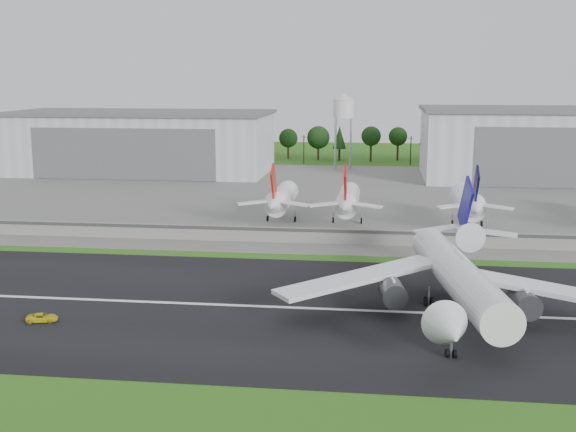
# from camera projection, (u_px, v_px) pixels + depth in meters

# --- Properties ---
(ground) EXTENTS (600.00, 600.00, 0.00)m
(ground) POSITION_uv_depth(u_px,v_px,m) (312.00, 331.00, 104.01)
(ground) COLOR #2F6718
(ground) RESTS_ON ground
(runway) EXTENTS (320.00, 60.00, 0.10)m
(runway) POSITION_uv_depth(u_px,v_px,m) (318.00, 309.00, 113.74)
(runway) COLOR black
(runway) RESTS_ON ground
(runway_centerline) EXTENTS (220.00, 1.00, 0.02)m
(runway_centerline) POSITION_uv_depth(u_px,v_px,m) (318.00, 309.00, 113.73)
(runway_centerline) COLOR white
(runway_centerline) RESTS_ON runway
(apron) EXTENTS (320.00, 150.00, 0.10)m
(apron) POSITION_uv_depth(u_px,v_px,m) (348.00, 196.00, 220.87)
(apron) COLOR slate
(apron) RESTS_ON ground
(blast_fence) EXTENTS (240.00, 0.61, 3.50)m
(blast_fence) POSITION_uv_depth(u_px,v_px,m) (336.00, 236.00, 157.22)
(blast_fence) COLOR gray
(blast_fence) RESTS_ON ground
(hangar_west) EXTENTS (97.00, 44.00, 23.20)m
(hangar_west) POSITION_uv_depth(u_px,v_px,m) (142.00, 142.00, 272.18)
(hangar_west) COLOR silver
(hangar_west) RESTS_ON ground
(hangar_east) EXTENTS (102.00, 47.00, 25.20)m
(hangar_east) POSITION_uv_depth(u_px,v_px,m) (568.00, 144.00, 253.04)
(hangar_east) COLOR silver
(hangar_east) RESTS_ON ground
(water_tower) EXTENTS (8.40, 8.40, 29.40)m
(water_tower) POSITION_uv_depth(u_px,v_px,m) (344.00, 106.00, 280.09)
(water_tower) COLOR #99999E
(water_tower) RESTS_ON ground
(utility_poles) EXTENTS (230.00, 3.00, 12.00)m
(utility_poles) POSITION_uv_depth(u_px,v_px,m) (357.00, 165.00, 298.79)
(utility_poles) COLOR black
(utility_poles) RESTS_ON ground
(treeline) EXTENTS (320.00, 16.00, 22.00)m
(treeline) POSITION_uv_depth(u_px,v_px,m) (358.00, 160.00, 313.40)
(treeline) COLOR black
(treeline) RESTS_ON ground
(main_airliner) EXTENTS (56.71, 59.21, 18.17)m
(main_airliner) POSITION_uv_depth(u_px,v_px,m) (458.00, 285.00, 109.78)
(main_airliner) COLOR white
(main_airliner) RESTS_ON runway
(ground_vehicle) EXTENTS (4.98, 3.21, 1.28)m
(ground_vehicle) POSITION_uv_depth(u_px,v_px,m) (42.00, 317.00, 107.64)
(ground_vehicle) COLOR gold
(ground_vehicle) RESTS_ON runway
(parked_jet_red_a) EXTENTS (7.36, 31.29, 16.56)m
(parked_jet_red_a) POSITION_uv_depth(u_px,v_px,m) (280.00, 199.00, 179.24)
(parked_jet_red_a) COLOR white
(parked_jet_red_a) RESTS_ON ground
(parked_jet_red_b) EXTENTS (7.36, 31.29, 16.52)m
(parked_jet_red_b) POSITION_uv_depth(u_px,v_px,m) (347.00, 201.00, 177.21)
(parked_jet_red_b) COLOR white
(parked_jet_red_b) RESTS_ON ground
(parked_jet_navy) EXTENTS (7.36, 31.29, 16.79)m
(parked_jet_navy) POSITION_uv_depth(u_px,v_px,m) (469.00, 202.00, 173.63)
(parked_jet_navy) COLOR white
(parked_jet_navy) RESTS_ON ground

